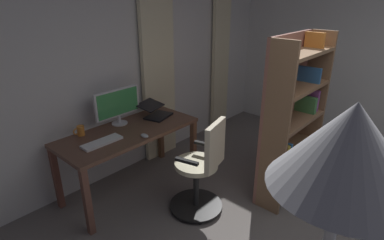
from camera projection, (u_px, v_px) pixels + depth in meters
name	position (u px, v px, depth m)	size (l,w,h in m)	color
back_room_partition	(133.00, 55.00, 3.79)	(5.09, 0.10, 2.86)	silver
curtain_left_panel	(221.00, 55.00, 4.91)	(0.37, 0.06, 2.43)	beige
curtain_right_panel	(158.00, 70.00, 4.00)	(0.52, 0.06, 2.43)	beige
desk	(129.00, 138.00, 3.43)	(1.54, 0.68, 0.75)	brown
office_chair	(202.00, 171.00, 3.12)	(0.56, 0.56, 1.03)	black
computer_monitor	(118.00, 104.00, 3.47)	(0.57, 0.18, 0.41)	silver
computer_keyboard	(102.00, 142.00, 3.09)	(0.41, 0.14, 0.02)	white
laptop	(155.00, 112.00, 3.75)	(0.39, 0.41, 0.16)	black
computer_mouse	(145.00, 136.00, 3.22)	(0.06, 0.10, 0.04)	#B7BCC1
mug_coffee	(80.00, 131.00, 3.25)	(0.12, 0.08, 0.11)	orange
bookshelf	(290.00, 120.00, 3.33)	(0.93, 0.30, 1.77)	#8C6747
floor_lamp	(335.00, 211.00, 0.75)	(0.35, 0.35, 1.94)	black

